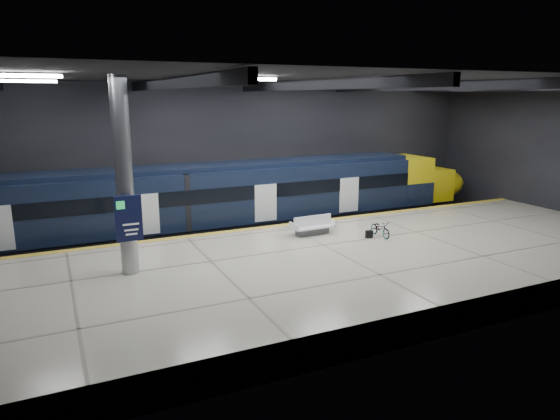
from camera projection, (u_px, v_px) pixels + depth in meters
ground at (312, 263)px, 22.39m from camera, size 30.00×30.00×0.00m
room_shell at (314, 134)px, 21.12m from camera, size 30.10×16.10×8.05m
platform at (342, 268)px, 20.06m from camera, size 30.00×11.00×1.10m
safety_strip at (286, 225)px, 24.57m from camera, size 30.00×0.40×0.01m
rails at (264, 231)px, 27.23m from camera, size 30.00×1.52×0.16m
train at (234, 199)px, 26.09m from camera, size 29.40×2.84×3.79m
bench at (312, 228)px, 22.83m from camera, size 2.03×0.90×0.88m
bicycle at (380, 228)px, 22.48m from camera, size 0.54×1.44×0.75m
pannier_bag at (369, 234)px, 22.27m from camera, size 0.31×0.20×0.35m
info_column at (125, 180)px, 17.19m from camera, size 0.90×0.78×6.90m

